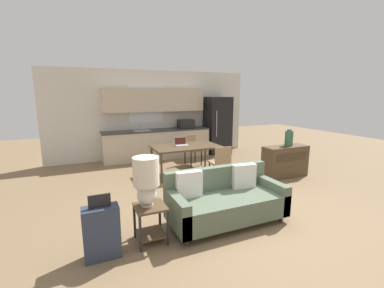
# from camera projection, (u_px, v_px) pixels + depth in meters

# --- Properties ---
(ground_plane) EXTENTS (20.00, 20.00, 0.00)m
(ground_plane) POSITION_uv_depth(u_px,v_px,m) (232.00, 216.00, 4.22)
(ground_plane) COLOR #7F6647
(wall_back) EXTENTS (6.40, 0.07, 2.70)m
(wall_back) POSITION_uv_depth(u_px,v_px,m) (154.00, 114.00, 8.12)
(wall_back) COLOR silver
(wall_back) RESTS_ON ground_plane
(kitchen_counter) EXTENTS (3.32, 0.65, 2.15)m
(kitchen_counter) POSITION_uv_depth(u_px,v_px,m) (157.00, 131.00, 7.96)
(kitchen_counter) COLOR beige
(kitchen_counter) RESTS_ON ground_plane
(refrigerator) EXTENTS (0.78, 0.71, 1.89)m
(refrigerator) POSITION_uv_depth(u_px,v_px,m) (217.00, 125.00, 8.68)
(refrigerator) COLOR black
(refrigerator) RESTS_ON ground_plane
(dining_table) EXTENTS (1.63, 0.95, 0.72)m
(dining_table) POSITION_uv_depth(u_px,v_px,m) (186.00, 148.00, 6.34)
(dining_table) COLOR brown
(dining_table) RESTS_ON ground_plane
(couch) EXTENTS (1.81, 0.80, 0.84)m
(couch) POSITION_uv_depth(u_px,v_px,m) (224.00, 200.00, 4.03)
(couch) COLOR #3D2D1E
(couch) RESTS_ON ground_plane
(side_table) EXTENTS (0.40, 0.40, 0.51)m
(side_table) POSITION_uv_depth(u_px,v_px,m) (151.00, 218.00, 3.44)
(side_table) COLOR brown
(side_table) RESTS_ON ground_plane
(table_lamp) EXTENTS (0.34, 0.34, 0.67)m
(table_lamp) POSITION_uv_depth(u_px,v_px,m) (146.00, 179.00, 3.35)
(table_lamp) COLOR silver
(table_lamp) RESTS_ON side_table
(credenza) EXTENTS (1.13, 0.41, 0.76)m
(credenza) POSITION_uv_depth(u_px,v_px,m) (285.00, 161.00, 6.20)
(credenza) COLOR brown
(credenza) RESTS_ON ground_plane
(vase) EXTENTS (0.19, 0.19, 0.40)m
(vase) POSITION_uv_depth(u_px,v_px,m) (289.00, 138.00, 6.13)
(vase) COLOR #336047
(vase) RESTS_ON credenza
(dining_chair_near_right) EXTENTS (0.45, 0.45, 0.83)m
(dining_chair_near_right) POSITION_uv_depth(u_px,v_px,m) (221.00, 161.00, 5.84)
(dining_chair_near_right) COLOR #997A56
(dining_chair_near_right) RESTS_ON ground_plane
(dining_chair_far_right) EXTENTS (0.47, 0.47, 0.83)m
(dining_chair_far_right) POSITION_uv_depth(u_px,v_px,m) (192.00, 148.00, 7.28)
(dining_chair_far_right) COLOR #997A56
(dining_chair_far_right) RESTS_ON ground_plane
(laptop) EXTENTS (0.34, 0.28, 0.20)m
(laptop) POSITION_uv_depth(u_px,v_px,m) (181.00, 143.00, 6.39)
(laptop) COLOR #B7BABC
(laptop) RESTS_ON dining_table
(suitcase) EXTENTS (0.43, 0.22, 0.82)m
(suitcase) POSITION_uv_depth(u_px,v_px,m) (102.00, 232.00, 3.10)
(suitcase) COLOR #2D384C
(suitcase) RESTS_ON ground_plane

